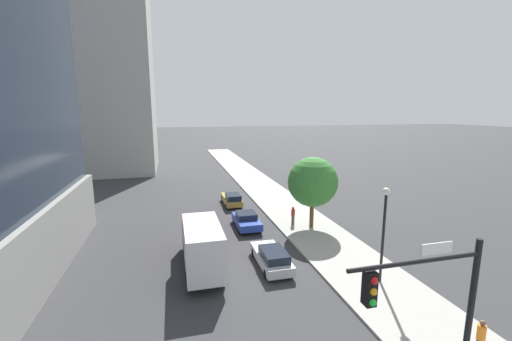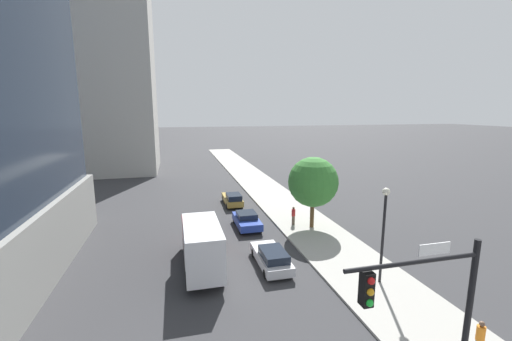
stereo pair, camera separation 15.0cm
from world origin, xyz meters
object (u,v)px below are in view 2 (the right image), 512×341
at_px(traffic_light_pole, 429,305).
at_px(street_tree, 313,182).
at_px(car_blue, 247,220).
at_px(street_lamp, 384,221).
at_px(box_truck, 201,243).
at_px(car_silver, 272,257).
at_px(car_gold, 233,199).
at_px(pedestrian_orange_shirt, 480,339).
at_px(construction_building, 102,58).
at_px(pedestrian_red_shirt, 293,216).

distance_m(traffic_light_pole, street_tree, 18.41).
bearing_deg(car_blue, street_lamp, -63.25).
relative_size(car_blue, box_truck, 0.55).
bearing_deg(car_blue, car_silver, -90.00).
distance_m(car_silver, car_gold, 14.86).
xyz_separation_m(street_lamp, pedestrian_orange_shirt, (0.27, -6.40, -2.96)).
distance_m(car_blue, box_truck, 8.32).
relative_size(traffic_light_pole, street_lamp, 1.08).
relative_size(car_silver, pedestrian_orange_shirt, 2.77).
bearing_deg(car_blue, traffic_light_pole, -85.73).
xyz_separation_m(construction_building, box_truck, (12.26, -39.80, -16.88)).
xyz_separation_m(box_truck, pedestrian_orange_shirt, (10.54, -10.88, -0.86)).
xyz_separation_m(street_lamp, street_tree, (-0.17, 9.73, 0.26)).
distance_m(box_truck, pedestrian_orange_shirt, 15.17).
bearing_deg(traffic_light_pole, pedestrian_red_shirt, 81.82).
bearing_deg(street_lamp, car_gold, 107.12).
bearing_deg(traffic_light_pole, car_silver, 96.99).
distance_m(street_lamp, car_silver, 7.56).
height_order(street_tree, car_gold, street_tree).
bearing_deg(car_silver, pedestrian_orange_shirt, -59.34).
bearing_deg(traffic_light_pole, car_gold, 93.12).
relative_size(car_silver, pedestrian_red_shirt, 2.83).
bearing_deg(street_tree, traffic_light_pole, -102.82).
bearing_deg(pedestrian_orange_shirt, car_gold, 103.49).
distance_m(car_gold, box_truck, 14.85).
distance_m(traffic_light_pole, car_gold, 27.07).
distance_m(car_silver, car_blue, 7.65).
bearing_deg(street_lamp, pedestrian_red_shirt, 98.09).
bearing_deg(pedestrian_red_shirt, street_tree, -36.90).
height_order(street_lamp, pedestrian_orange_shirt, street_lamp).
relative_size(construction_building, car_blue, 10.06).
relative_size(car_blue, car_gold, 0.94).
height_order(traffic_light_pole, pedestrian_red_shirt, traffic_light_pole).
distance_m(street_lamp, box_truck, 11.40).
bearing_deg(street_tree, box_truck, -152.50).
xyz_separation_m(car_silver, pedestrian_red_shirt, (4.19, 7.05, 0.30)).
bearing_deg(street_lamp, construction_building, 116.97).
distance_m(street_tree, car_blue, 6.76).
xyz_separation_m(traffic_light_pole, street_lamp, (4.26, 8.22, -0.48)).
height_order(traffic_light_pole, street_tree, traffic_light_pole).
xyz_separation_m(construction_building, street_tree, (22.35, -34.54, -14.52)).
xyz_separation_m(construction_building, traffic_light_pole, (18.27, -52.49, -14.30)).
relative_size(traffic_light_pole, box_truck, 0.83).
xyz_separation_m(traffic_light_pole, car_blue, (-1.46, 19.56, -3.74)).
bearing_deg(pedestrian_orange_shirt, box_truck, 134.11).
relative_size(box_truck, pedestrian_red_shirt, 4.60).
distance_m(car_silver, pedestrian_red_shirt, 8.21).
relative_size(traffic_light_pole, car_gold, 1.42).
height_order(car_silver, car_blue, car_blue).
height_order(construction_building, car_blue, construction_building).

